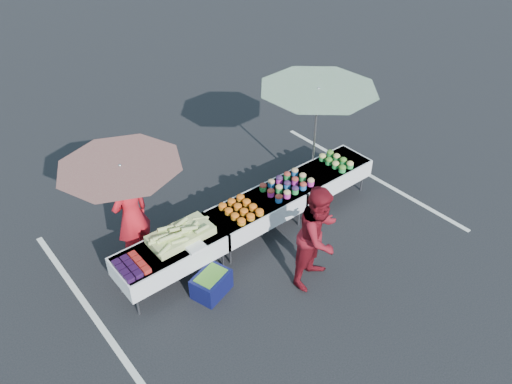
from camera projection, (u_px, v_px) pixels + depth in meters
ground at (256, 235)px, 9.39m from camera, size 80.00×80.00×0.00m
stripe_left at (97, 321)px, 7.75m from camera, size 0.10×5.00×0.00m
stripe_right at (368, 174)px, 11.02m from camera, size 0.10×5.00×0.00m
table_left at (171, 254)px, 8.12m from camera, size 1.86×0.81×0.75m
table_center at (256, 211)px, 9.04m from camera, size 1.86×0.81×0.75m
table_right at (326, 175)px, 9.96m from camera, size 1.86×0.81×0.75m
berry_punnets at (131, 267)px, 7.60m from camera, size 0.40×0.54×0.08m
corn_pile at (180, 235)px, 8.12m from camera, size 1.16×0.57×0.26m
plastic_bags at (195, 247)px, 7.97m from camera, size 0.30×0.25×0.05m
carrot_bowls at (241, 209)px, 8.73m from camera, size 0.55×0.69×0.11m
potato_cups at (287, 184)px, 9.28m from camera, size 0.94×0.58×0.16m
bean_baskets at (336, 161)px, 9.95m from camera, size 0.36×0.68×0.15m
vendor at (132, 215)px, 8.36m from camera, size 0.76×0.58×1.88m
customer at (319, 236)px, 7.97m from camera, size 1.04×0.90×1.85m
umbrella_left at (122, 174)px, 7.75m from camera, size 2.04×2.04×2.03m
umbrella_right at (318, 98)px, 9.32m from camera, size 2.88×2.88×2.33m
storage_bin at (211, 284)px, 8.11m from camera, size 0.71×0.61×0.40m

